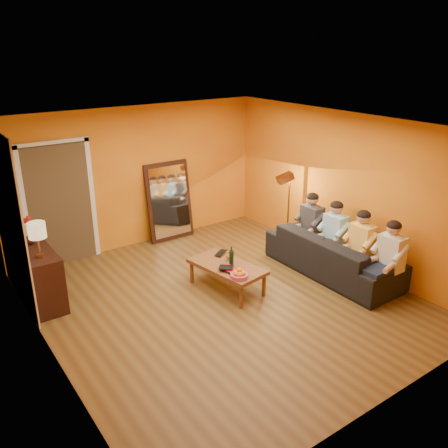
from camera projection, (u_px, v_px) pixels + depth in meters
room_shell at (210, 213)px, 6.95m from camera, size 5.00×5.50×2.60m
white_accent at (9, 220)px, 6.67m from camera, size 0.02×1.90×2.58m
doorway_recess at (58, 204)px, 8.11m from camera, size 1.06×0.30×2.10m
door_jamb_left at (25, 212)px, 7.71m from camera, size 0.08×0.06×2.20m
door_jamb_right at (92, 199)px, 8.33m from camera, size 0.08×0.06×2.20m
door_header at (51, 143)px, 7.63m from camera, size 1.22×0.06×0.08m
mirror_frame at (169, 201)px, 9.17m from camera, size 0.92×0.27×1.51m
mirror_glass at (170, 202)px, 9.14m from camera, size 0.78×0.21×1.35m
sideboard at (39, 276)px, 6.96m from camera, size 0.44×1.18×0.85m
table_lamp at (38, 240)px, 6.49m from camera, size 0.24×0.24×0.51m
sofa at (333, 254)px, 7.87m from camera, size 2.37×0.93×0.69m
coffee_table at (227, 277)px, 7.40m from camera, size 0.81×1.30×0.42m
floor_lamp at (288, 212)px, 8.72m from camera, size 0.36×0.32×1.44m
dog at (320, 252)px, 8.07m from camera, size 0.41×0.55×0.59m
person_far_left at (390, 259)px, 7.08m from camera, size 0.70×0.44×1.22m
person_mid_left at (361, 247)px, 7.50m from camera, size 0.70×0.44×1.22m
person_mid_right at (335, 236)px, 7.92m from camera, size 0.70×0.44×1.22m
person_far_right at (311, 226)px, 8.34m from camera, size 0.70×0.44×1.22m
fruit_bowl at (239, 273)px, 6.90m from camera, size 0.26×0.26×0.16m
wine_bottle at (231, 256)px, 7.26m from camera, size 0.07×0.07×0.31m
tumbler at (229, 258)px, 7.46m from camera, size 0.10×0.10×0.09m
laptop at (223, 254)px, 7.68m from camera, size 0.35×0.31×0.02m
book_lower at (225, 272)px, 7.07m from camera, size 0.24×0.29×0.02m
book_mid at (225, 270)px, 7.07m from camera, size 0.20×0.26×0.02m
book_upper at (225, 270)px, 7.05m from camera, size 0.26×0.26×0.02m
vase at (30, 239)px, 6.97m from camera, size 0.16×0.16×0.17m
flowers at (27, 222)px, 6.88m from camera, size 0.17×0.17×0.45m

